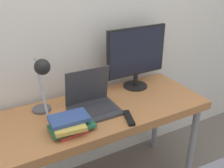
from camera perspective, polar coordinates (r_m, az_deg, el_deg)
wall_back at (r=1.90m, az=-7.32°, el=14.52°), size 8.00×0.05×2.60m
desk at (r=1.82m, az=-1.96°, el=-7.23°), size 1.44×0.58×0.74m
laptop at (r=1.75m, az=-4.32°, el=-3.93°), size 0.31×0.26×0.27m
monitor at (r=1.99m, az=5.32°, el=6.32°), size 0.49×0.19×0.47m
desk_lamp at (r=1.59m, az=-14.97°, el=1.02°), size 0.12×0.27×0.41m
book_stack at (r=1.56m, az=-9.16°, el=-8.64°), size 0.26×0.19×0.09m
tv_remote at (r=1.66m, az=3.69°, el=-7.38°), size 0.09×0.17×0.02m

